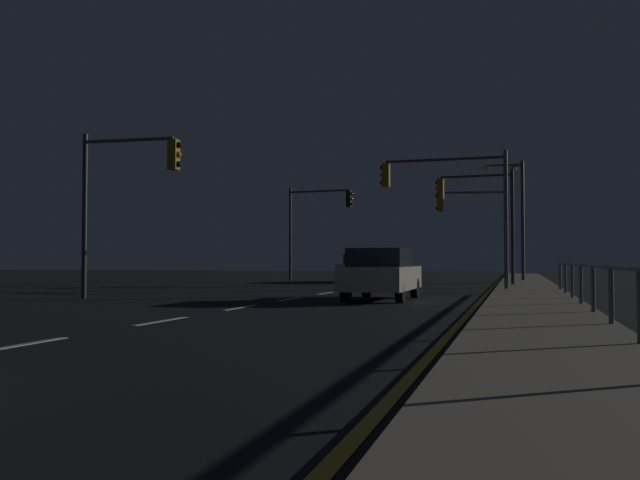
{
  "coord_description": "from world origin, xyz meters",
  "views": [
    {
      "loc": [
        6.78,
        -3.12,
        1.21
      ],
      "look_at": [
        -0.66,
        22.61,
        2.01
      ],
      "focal_mm": 38.29,
      "sensor_mm": 36.0,
      "label": 1
    }
  ],
  "objects_px": {
    "traffic_light_overhead_east": "(448,191)",
    "car_oncoming": "(362,267)",
    "traffic_light_far_right": "(317,215)",
    "street_lamp_corner": "(515,207)",
    "traffic_light_far_left": "(126,182)",
    "traffic_light_near_right": "(474,215)",
    "street_lamp_far_end": "(520,208)",
    "traffic_light_near_left": "(478,204)",
    "car": "(382,273)"
  },
  "relations": [
    {
      "from": "street_lamp_far_end",
      "to": "car",
      "type": "bearing_deg",
      "value": -102.9
    },
    {
      "from": "car",
      "to": "traffic_light_near_left",
      "type": "bearing_deg",
      "value": 78.44
    },
    {
      "from": "street_lamp_corner",
      "to": "traffic_light_far_left",
      "type": "bearing_deg",
      "value": -119.6
    },
    {
      "from": "traffic_light_near_right",
      "to": "street_lamp_far_end",
      "type": "bearing_deg",
      "value": 36.95
    },
    {
      "from": "car_oncoming",
      "to": "traffic_light_near_right",
      "type": "relative_size",
      "value": 0.89
    },
    {
      "from": "car_oncoming",
      "to": "traffic_light_far_right",
      "type": "relative_size",
      "value": 0.8
    },
    {
      "from": "traffic_light_overhead_east",
      "to": "car_oncoming",
      "type": "bearing_deg",
      "value": 118.95
    },
    {
      "from": "street_lamp_far_end",
      "to": "street_lamp_corner",
      "type": "height_order",
      "value": "street_lamp_corner"
    },
    {
      "from": "car",
      "to": "traffic_light_overhead_east",
      "type": "bearing_deg",
      "value": 77.34
    },
    {
      "from": "traffic_light_near_right",
      "to": "traffic_light_near_left",
      "type": "xyz_separation_m",
      "value": [
        0.49,
        -5.31,
        0.15
      ]
    },
    {
      "from": "traffic_light_far_right",
      "to": "traffic_light_near_right",
      "type": "distance_m",
      "value": 9.3
    },
    {
      "from": "car",
      "to": "traffic_light_near_left",
      "type": "relative_size",
      "value": 0.85
    },
    {
      "from": "traffic_light_near_left",
      "to": "street_lamp_far_end",
      "type": "distance_m",
      "value": 7.37
    },
    {
      "from": "traffic_light_near_right",
      "to": "traffic_light_far_left",
      "type": "xyz_separation_m",
      "value": [
        -9.71,
        -18.18,
        0.06
      ]
    },
    {
      "from": "traffic_light_near_left",
      "to": "traffic_light_far_right",
      "type": "bearing_deg",
      "value": 145.0
    },
    {
      "from": "traffic_light_far_right",
      "to": "street_lamp_far_end",
      "type": "xyz_separation_m",
      "value": [
        11.58,
        0.34,
        0.2
      ]
    },
    {
      "from": "street_lamp_corner",
      "to": "car_oncoming",
      "type": "bearing_deg",
      "value": -164.45
    },
    {
      "from": "car",
      "to": "street_lamp_far_end",
      "type": "xyz_separation_m",
      "value": [
        4.2,
        18.34,
        3.29
      ]
    },
    {
      "from": "traffic_light_far_right",
      "to": "traffic_light_near_left",
      "type": "bearing_deg",
      "value": -35.0
    },
    {
      "from": "car",
      "to": "traffic_light_far_right",
      "type": "distance_m",
      "value": 19.7
    },
    {
      "from": "car_oncoming",
      "to": "traffic_light_far_right",
      "type": "bearing_deg",
      "value": 159.0
    },
    {
      "from": "street_lamp_far_end",
      "to": "traffic_light_near_right",
      "type": "bearing_deg",
      "value": -143.05
    },
    {
      "from": "traffic_light_overhead_east",
      "to": "traffic_light_near_right",
      "type": "height_order",
      "value": "traffic_light_overhead_east"
    },
    {
      "from": "street_lamp_corner",
      "to": "car",
      "type": "bearing_deg",
      "value": -101.55
    },
    {
      "from": "traffic_light_far_right",
      "to": "traffic_light_far_left",
      "type": "bearing_deg",
      "value": -91.55
    },
    {
      "from": "car",
      "to": "traffic_light_near_right",
      "type": "bearing_deg",
      "value": 83.78
    },
    {
      "from": "car",
      "to": "traffic_light_overhead_east",
      "type": "distance_m",
      "value": 7.2
    },
    {
      "from": "car",
      "to": "traffic_light_far_right",
      "type": "relative_size",
      "value": 0.79
    },
    {
      "from": "traffic_light_far_right",
      "to": "street_lamp_corner",
      "type": "distance_m",
      "value": 11.36
    },
    {
      "from": "car_oncoming",
      "to": "street_lamp_far_end",
      "type": "bearing_deg",
      "value": 9.81
    },
    {
      "from": "car",
      "to": "car_oncoming",
      "type": "relative_size",
      "value": 1.0
    },
    {
      "from": "traffic_light_far_left",
      "to": "street_lamp_far_end",
      "type": "relative_size",
      "value": 0.81
    },
    {
      "from": "car",
      "to": "street_lamp_corner",
      "type": "bearing_deg",
      "value": 78.45
    },
    {
      "from": "traffic_light_overhead_east",
      "to": "traffic_light_far_right",
      "type": "xyz_separation_m",
      "value": [
        -8.8,
        11.66,
        -0.0
      ]
    },
    {
      "from": "car_oncoming",
      "to": "traffic_light_far_left",
      "type": "relative_size",
      "value": 0.84
    },
    {
      "from": "car_oncoming",
      "to": "car",
      "type": "bearing_deg",
      "value": -75.4
    },
    {
      "from": "traffic_light_near_left",
      "to": "car_oncoming",
      "type": "bearing_deg",
      "value": 139.92
    },
    {
      "from": "car_oncoming",
      "to": "street_lamp_corner",
      "type": "distance_m",
      "value": 9.26
    },
    {
      "from": "traffic_light_far_left",
      "to": "traffic_light_far_right",
      "type": "bearing_deg",
      "value": 88.45
    },
    {
      "from": "car_oncoming",
      "to": "street_lamp_far_end",
      "type": "xyz_separation_m",
      "value": [
        8.59,
        1.49,
        3.29
      ]
    },
    {
      "from": "traffic_light_overhead_east",
      "to": "traffic_light_near_left",
      "type": "xyz_separation_m",
      "value": [
        0.87,
        4.89,
        -0.14
      ]
    },
    {
      "from": "traffic_light_overhead_east",
      "to": "street_lamp_far_end",
      "type": "bearing_deg",
      "value": 76.98
    },
    {
      "from": "traffic_light_far_right",
      "to": "car",
      "type": "bearing_deg",
      "value": -67.72
    },
    {
      "from": "street_lamp_corner",
      "to": "traffic_light_near_right",
      "type": "bearing_deg",
      "value": -128.79
    },
    {
      "from": "car",
      "to": "traffic_light_near_right",
      "type": "xyz_separation_m",
      "value": [
        1.8,
        16.54,
        2.81
      ]
    },
    {
      "from": "car",
      "to": "traffic_light_far_left",
      "type": "distance_m",
      "value": 8.57
    },
    {
      "from": "traffic_light_overhead_east",
      "to": "traffic_light_far_right",
      "type": "relative_size",
      "value": 0.95
    },
    {
      "from": "car_oncoming",
      "to": "traffic_light_overhead_east",
      "type": "xyz_separation_m",
      "value": [
        5.82,
        -10.51,
        3.1
      ]
    },
    {
      "from": "traffic_light_far_right",
      "to": "traffic_light_near_right",
      "type": "bearing_deg",
      "value": -9.07
    },
    {
      "from": "traffic_light_far_right",
      "to": "traffic_light_far_left",
      "type": "height_order",
      "value": "traffic_light_far_right"
    }
  ]
}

